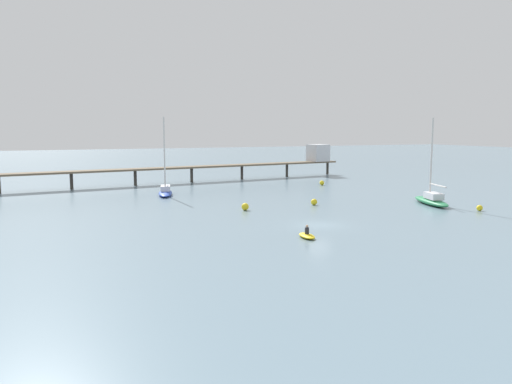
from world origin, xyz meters
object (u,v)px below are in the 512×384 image
Objects in this scene: dinghy_yellow at (307,235)px; mooring_buoy_inner at (245,207)px; sailboat_green at (432,199)px; mooring_buoy_far at (480,208)px; mooring_buoy_outer at (314,202)px; pier at (249,161)px; mooring_buoy_near at (322,183)px; sailboat_blue at (165,190)px.

mooring_buoy_inner is (0.77, 15.65, 0.21)m from dinghy_yellow.
sailboat_green reaches higher than dinghy_yellow.
mooring_buoy_outer is at bearing 142.80° from mooring_buoy_far.
mooring_buoy_near is (7.16, -14.38, -2.98)m from pier.
mooring_buoy_far is 0.80× the size of mooring_buoy_inner.
sailboat_blue reaches higher than dinghy_yellow.
sailboat_green is at bearing 23.90° from dinghy_yellow.
mooring_buoy_inner is at bearing 167.01° from sailboat_green.
pier is 73.36× the size of mooring_buoy_inner.
sailboat_blue is at bearing 141.53° from sailboat_green.
sailboat_blue is 32.88m from dinghy_yellow.
pier is 5.85× the size of sailboat_green.
mooring_buoy_outer is (-13.44, 5.52, -0.31)m from sailboat_green.
pier is 36.51m from mooring_buoy_inner.
mooring_buoy_near is (-1.00, 24.21, -0.31)m from sailboat_green.
sailboat_green is 23.32m from mooring_buoy_inner.
mooring_buoy_near is at bearing 94.93° from mooring_buoy_far.
sailboat_green is at bearing -22.34° from mooring_buoy_outer.
mooring_buoy_near is (26.90, 2.04, -0.29)m from sailboat_blue.
sailboat_blue is 14.19× the size of mooring_buoy_outer.
mooring_buoy_near is (-2.60, 30.10, 0.05)m from mooring_buoy_far.
sailboat_green is at bearing -87.64° from mooring_buoy_near.
sailboat_green reaches higher than pier.
mooring_buoy_outer is (-15.04, 11.42, 0.05)m from mooring_buoy_far.
mooring_buoy_inner is (-9.28, -0.28, 0.04)m from mooring_buoy_outer.
sailboat_green reaches higher than mooring_buoy_near.
dinghy_yellow reaches higher than mooring_buoy_near.
sailboat_blue is at bearing -175.67° from mooring_buoy_near.
mooring_buoy_far is 26.75m from mooring_buoy_inner.
mooring_buoy_near is at bearing 41.13° from mooring_buoy_inner.
mooring_buoy_far is at bearing -85.07° from mooring_buoy_near.
pier is 24.73× the size of dinghy_yellow.
mooring_buoy_inner is at bearing 87.20° from dinghy_yellow.
pier is 80.65× the size of mooring_buoy_outer.
pier is 45.64m from mooring_buoy_far.
dinghy_yellow is 3.26× the size of mooring_buoy_outer.
sailboat_blue is at bearing -140.25° from pier.
mooring_buoy_near is at bearing 4.33° from sailboat_blue.
dinghy_yellow reaches higher than mooring_buoy_outer.
dinghy_yellow reaches higher than mooring_buoy_far.
mooring_buoy_far is at bearing 10.20° from dinghy_yellow.
mooring_buoy_outer is at bearing 57.78° from dinghy_yellow.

